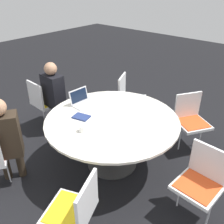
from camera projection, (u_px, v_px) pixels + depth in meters
ground_plane at (112, 163)px, 3.58m from camera, size 16.00×16.00×0.00m
conference_table at (112, 127)px, 3.28m from camera, size 1.74×1.74×0.73m
chair_0 at (43, 100)px, 4.23m from camera, size 0.46×0.44×0.84m
chair_2 at (75, 208)px, 2.28m from camera, size 0.56×0.57×0.84m
chair_3 at (201, 179)px, 2.61m from camera, size 0.47×0.45×0.84m
chair_4 at (191, 118)px, 3.71m from camera, size 0.59×0.60×0.84m
chair_5 at (129, 95)px, 4.40m from camera, size 0.56×0.57×0.84m
person_0 at (54, 92)px, 4.04m from camera, size 0.37×0.27×1.19m
person_1 at (5, 137)px, 2.94m from camera, size 0.38×0.42×1.19m
laptop at (81, 100)px, 3.56m from camera, size 0.24×0.32×0.21m
spiral_notebook at (81, 117)px, 3.24m from camera, size 0.24×0.20×0.02m
coffee_cup at (82, 128)px, 2.95m from camera, size 0.08×0.08×0.08m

